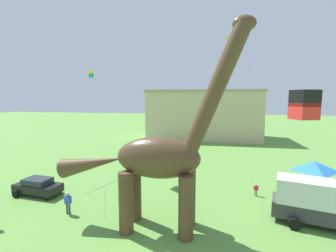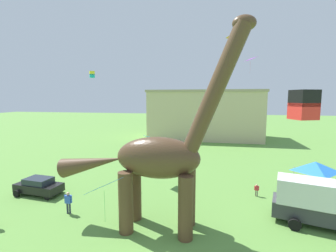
% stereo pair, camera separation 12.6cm
% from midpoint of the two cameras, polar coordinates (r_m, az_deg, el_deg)
% --- Properties ---
extents(dinosaur_sculpture, '(12.90, 2.73, 13.49)m').
position_cam_midpoint_polar(dinosaur_sculpture, '(15.73, -2.84, -7.56)').
color(dinosaur_sculpture, '#513823').
rests_on(dinosaur_sculpture, ground_plane).
extents(parked_sedan_left, '(4.36, 2.19, 1.55)m').
position_cam_midpoint_polar(parked_sedan_left, '(25.19, -28.81, -12.52)').
color(parked_sedan_left, black).
rests_on(parked_sedan_left, ground_plane).
extents(parked_box_truck, '(5.95, 3.49, 3.20)m').
position_cam_midpoint_polar(parked_box_truck, '(20.00, 31.56, -15.12)').
color(parked_box_truck, '#38383D').
rests_on(parked_box_truck, ground_plane).
extents(person_near_flyer, '(0.41, 0.18, 1.11)m').
position_cam_midpoint_polar(person_near_flyer, '(23.41, 20.16, -13.90)').
color(person_near_flyer, '#6B6056').
rests_on(person_near_flyer, ground_plane).
extents(person_watching_child, '(0.63, 0.28, 1.70)m').
position_cam_midpoint_polar(person_watching_child, '(23.38, -9.09, -12.66)').
color(person_watching_child, '#6B6056').
rests_on(person_watching_child, ground_plane).
extents(person_photographer, '(0.63, 0.28, 1.69)m').
position_cam_midpoint_polar(person_photographer, '(20.34, -22.99, -16.16)').
color(person_photographer, '#2D3347').
rests_on(person_photographer, ground_plane).
extents(festival_canopy_tent, '(3.15, 3.15, 3.00)m').
position_cam_midpoint_polar(festival_canopy_tent, '(25.81, 31.46, -8.20)').
color(festival_canopy_tent, '#B2B2B7').
rests_on(festival_canopy_tent, ground_plane).
extents(kite_high_right, '(1.12, 1.10, 1.13)m').
position_cam_midpoint_polar(kite_high_right, '(33.21, 14.26, 19.81)').
color(kite_high_right, orange).
extents(kite_drifting, '(2.12, 2.06, 0.53)m').
position_cam_midpoint_polar(kite_drifting, '(24.25, -3.99, -2.94)').
color(kite_drifting, '#287AE5').
extents(kite_near_high, '(0.97, 0.97, 0.99)m').
position_cam_midpoint_polar(kite_near_high, '(39.01, -18.06, 11.65)').
color(kite_near_high, yellow).
extents(kite_far_left, '(1.61, 1.95, 2.22)m').
position_cam_midpoint_polar(kite_far_left, '(12.83, -15.20, -13.72)').
color(kite_far_left, '#287AE5').
extents(kite_mid_center, '(1.70, 1.98, 2.15)m').
position_cam_midpoint_polar(kite_mid_center, '(35.42, 18.78, 14.87)').
color(kite_mid_center, purple).
extents(kite_near_low, '(1.13, 1.13, 1.24)m').
position_cam_midpoint_polar(kite_near_low, '(11.52, 29.53, 4.45)').
color(kite_near_low, black).
extents(background_building_block, '(23.73, 11.99, 10.39)m').
position_cam_midpoint_polar(background_building_block, '(52.98, 8.45, 2.83)').
color(background_building_block, '#CCB78E').
rests_on(background_building_block, ground_plane).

